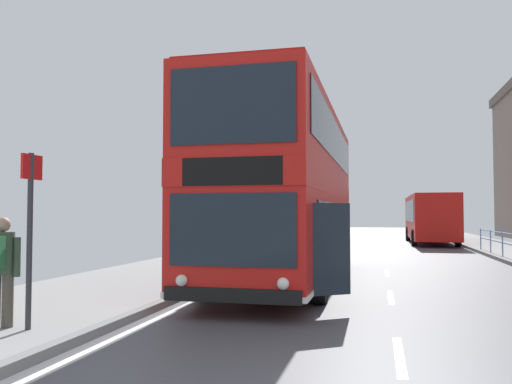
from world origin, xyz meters
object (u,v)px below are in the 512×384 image
(double_decker_bus_main, at_px, (289,192))
(pedestrian_with_backpack, at_px, (1,263))
(background_bus_far_lane, at_px, (430,217))
(bus_stop_sign_near, at_px, (30,220))

(double_decker_bus_main, xyz_separation_m, pedestrian_with_backpack, (-3.03, -7.31, -1.32))
(double_decker_bus_main, xyz_separation_m, background_bus_far_lane, (5.43, 20.26, -0.77))
(double_decker_bus_main, height_order, background_bus_far_lane, double_decker_bus_main)
(double_decker_bus_main, bearing_deg, pedestrian_with_backpack, -112.51)
(pedestrian_with_backpack, xyz_separation_m, bus_stop_sign_near, (0.48, 0.00, 0.63))
(background_bus_far_lane, distance_m, pedestrian_with_backpack, 28.85)
(double_decker_bus_main, bearing_deg, background_bus_far_lane, 74.99)
(double_decker_bus_main, distance_m, background_bus_far_lane, 20.99)
(bus_stop_sign_near, bearing_deg, double_decker_bus_main, 70.74)
(double_decker_bus_main, relative_size, background_bus_far_lane, 1.11)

